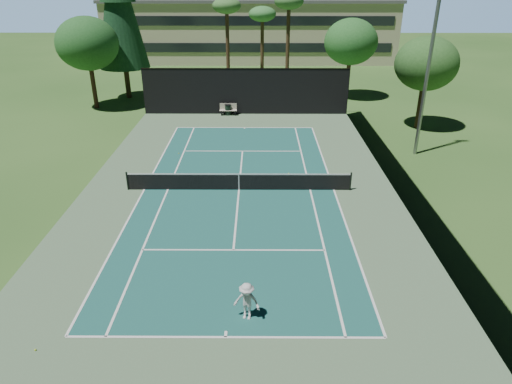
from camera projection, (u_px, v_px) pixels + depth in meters
ground at (239, 190)px, 26.33m from camera, size 160.00×160.00×0.00m
apron_slab at (239, 190)px, 26.33m from camera, size 18.00×32.00×0.01m
court_surface at (239, 190)px, 26.32m from camera, size 10.97×23.77×0.01m
court_lines at (239, 190)px, 26.32m from camera, size 11.07×23.87×0.01m
tennis_net at (239, 181)px, 26.09m from camera, size 12.90×0.10×1.10m
fence at (238, 157)px, 25.52m from camera, size 18.04×32.05×4.03m
player at (247, 301)px, 16.17m from camera, size 1.08×0.79×1.50m
tennis_ball_a at (35, 350)px, 15.04m from camera, size 0.07×0.07×0.07m
tennis_ball_b at (211, 183)px, 27.18m from camera, size 0.07×0.07×0.07m
tennis_ball_c at (289, 173)px, 28.44m from camera, size 0.07×0.07×0.07m
tennis_ball_d at (179, 153)px, 31.63m from camera, size 0.08×0.08×0.08m
park_bench at (228, 109)px, 40.24m from camera, size 1.50×0.45×1.02m
trash_bin at (228, 110)px, 40.25m from camera, size 0.56×0.56×0.95m
palm_a at (227, 10)px, 44.49m from camera, size 2.80×2.80×9.32m
palm_b at (262, 17)px, 46.63m from camera, size 2.80×2.80×8.42m
palm_c at (289, 6)px, 43.38m from camera, size 2.80×2.80×9.77m
decid_tree_a at (351, 42)px, 43.82m from camera, size 5.12×5.12×7.62m
decid_tree_b at (426, 64)px, 34.91m from camera, size 4.80×4.80×7.14m
decid_tree_c at (87, 44)px, 40.17m from camera, size 5.44×5.44×8.09m
campus_building at (251, 29)px, 66.04m from camera, size 40.50×12.50×8.30m
light_pole at (430, 58)px, 28.91m from camera, size 0.90×0.25×12.22m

